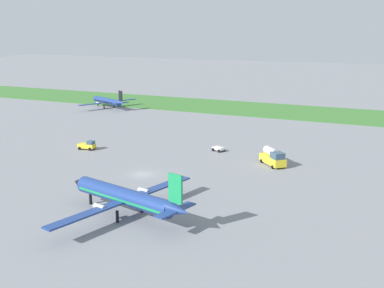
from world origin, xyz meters
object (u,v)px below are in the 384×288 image
object	(u,v)px
pushback_tug_by_runway	(87,145)
airplane_taxiing_turboprop	(108,101)
baggage_cart_midfield	(218,149)
airplane_foreground_turboprop	(126,197)
fuel_truck_near_gate	(273,157)

from	to	relation	value
pushback_tug_by_runway	airplane_taxiing_turboprop	bearing A→B (deg)	112.68
baggage_cart_midfield	pushback_tug_by_runway	distance (m)	28.31
airplane_foreground_turboprop	airplane_taxiing_turboprop	bearing A→B (deg)	-40.30
airplane_foreground_turboprop	pushback_tug_by_runway	world-z (taller)	airplane_foreground_turboprop
airplane_foreground_turboprop	baggage_cart_midfield	bearing A→B (deg)	-73.42
baggage_cart_midfield	fuel_truck_near_gate	bearing A→B (deg)	-3.67
airplane_foreground_turboprop	fuel_truck_near_gate	bearing A→B (deg)	-95.08
fuel_truck_near_gate	pushback_tug_by_runway	world-z (taller)	fuel_truck_near_gate
fuel_truck_near_gate	baggage_cart_midfield	world-z (taller)	fuel_truck_near_gate
airplane_taxiing_turboprop	baggage_cart_midfield	bearing A→B (deg)	168.05
pushback_tug_by_runway	baggage_cart_midfield	bearing A→B (deg)	14.46
airplane_foreground_turboprop	pushback_tug_by_runway	size ratio (longest dim) A/B	6.84
fuel_truck_near_gate	pushback_tug_by_runway	size ratio (longest dim) A/B	1.68
airplane_taxiing_turboprop	fuel_truck_near_gate	xyz separation A→B (m)	(67.04, -43.69, -0.77)
fuel_truck_near_gate	pushback_tug_by_runway	distance (m)	40.07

